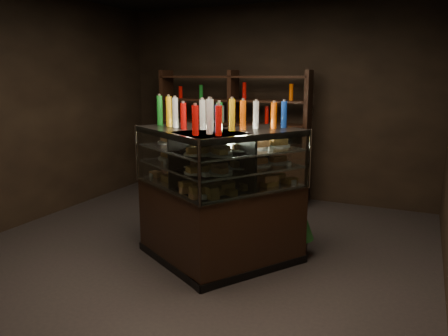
{
  "coord_description": "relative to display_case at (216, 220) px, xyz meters",
  "views": [
    {
      "loc": [
        2.2,
        -4.11,
        1.93
      ],
      "look_at": [
        0.5,
        -0.42,
        1.06
      ],
      "focal_mm": 35.0,
      "sensor_mm": 36.0,
      "label": 1
    }
  ],
  "objects": [
    {
      "name": "display_case",
      "position": [
        0.0,
        0.0,
        0.0
      ],
      "size": [
        1.82,
        1.43,
        1.41
      ],
      "rotation": [
        0.0,
        0.0,
        0.24
      ],
      "color": "black",
      "rests_on": "ground"
    },
    {
      "name": "ground",
      "position": [
        -0.34,
        0.28,
        -0.47
      ],
      "size": [
        5.0,
        5.0,
        0.0
      ],
      "primitive_type": "plane",
      "color": "black",
      "rests_on": "ground"
    },
    {
      "name": "potted_conifer",
      "position": [
        0.69,
        0.58,
        -0.01
      ],
      "size": [
        0.38,
        0.38,
        0.81
      ],
      "rotation": [
        0.0,
        0.0,
        -0.23
      ],
      "color": "black",
      "rests_on": "ground"
    },
    {
      "name": "room_shell",
      "position": [
        -0.34,
        0.28,
        1.47
      ],
      "size": [
        5.02,
        5.02,
        3.01
      ],
      "color": "black",
      "rests_on": "ground"
    },
    {
      "name": "bottles_top",
      "position": [
        -0.0,
        0.0,
        1.07
      ],
      "size": [
        1.28,
        0.94,
        0.3
      ],
      "color": "#0F38B2",
      "rests_on": "display_case"
    },
    {
      "name": "back_shelving",
      "position": [
        -0.83,
        2.33,
        0.14
      ],
      "size": [
        2.37,
        0.56,
        2.0
      ],
      "rotation": [
        0.0,
        0.0,
        0.06
      ],
      "color": "black",
      "rests_on": "ground"
    },
    {
      "name": "food_display",
      "position": [
        0.0,
        -0.0,
        0.61
      ],
      "size": [
        1.45,
        1.08,
        0.44
      ],
      "color": "gold",
      "rests_on": "display_case"
    }
  ]
}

